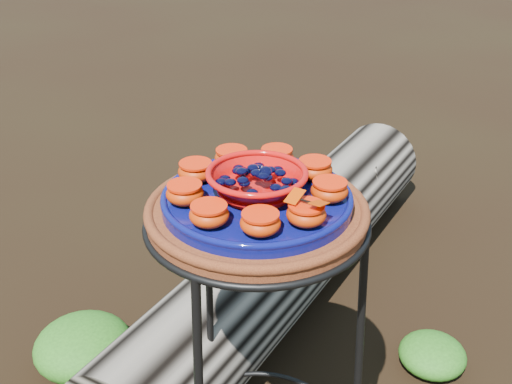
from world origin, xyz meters
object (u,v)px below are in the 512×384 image
cobalt_plate (257,201)px  red_bowl (257,183)px  driftwood_log (288,254)px  plant_stand (257,370)px  terracotta_saucer (257,214)px

cobalt_plate → red_bowl: bearing=0.0°
red_bowl → driftwood_log: 0.96m
plant_stand → cobalt_plate: size_ratio=2.11×
driftwood_log → terracotta_saucer: bearing=-128.8°
terracotta_saucer → red_bowl: 0.06m
cobalt_plate → driftwood_log: bearing=51.2°
red_bowl → driftwood_log: (0.46, 0.57, -0.62)m
plant_stand → terracotta_saucer: (0.00, 0.00, 0.37)m
plant_stand → cobalt_plate: cobalt_plate is taller
cobalt_plate → red_bowl: red_bowl is taller
plant_stand → terracotta_saucer: terracotta_saucer is taller
terracotta_saucer → red_bowl: size_ratio=2.33×
red_bowl → cobalt_plate: bearing=0.0°
plant_stand → red_bowl: 0.43m
cobalt_plate → driftwood_log: size_ratio=0.20×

